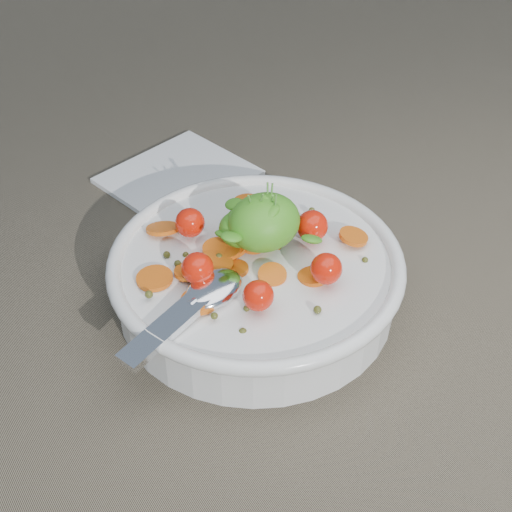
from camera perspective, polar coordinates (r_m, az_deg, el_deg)
ground at (r=0.62m, az=-0.83°, el=-5.52°), size 6.00×6.00×0.00m
bowl at (r=0.62m, az=-0.04°, el=-1.54°), size 0.28×0.26×0.11m
napkin at (r=0.80m, az=-6.22°, el=6.33°), size 0.17×0.16×0.01m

